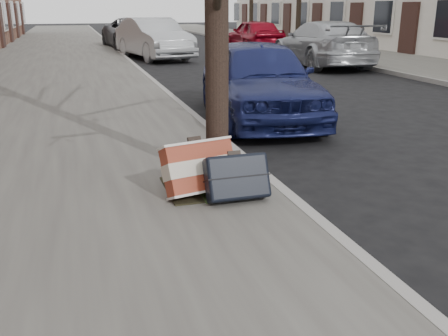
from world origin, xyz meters
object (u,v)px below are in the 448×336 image
object	(u,v)px
suitcase_red	(199,168)
suitcase_navy	(237,177)
car_near_mid	(154,38)
car_near_front	(258,79)

from	to	relation	value
suitcase_red	suitcase_navy	xyz separation A→B (m)	(0.30, -0.27, -0.04)
suitcase_red	suitcase_navy	distance (m)	0.41
car_near_mid	car_near_front	bearing A→B (deg)	-101.40
suitcase_red	car_near_mid	xyz separation A→B (m)	(1.96, 14.90, 0.37)
suitcase_red	suitcase_navy	bearing A→B (deg)	-54.89
suitcase_navy	suitcase_red	bearing A→B (deg)	137.86
suitcase_red	car_near_front	world-z (taller)	car_near_front
suitcase_navy	car_near_mid	size ratio (longest dim) A/B	0.13
suitcase_red	car_near_mid	bearing A→B (deg)	69.44
suitcase_navy	car_near_mid	distance (m)	15.27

